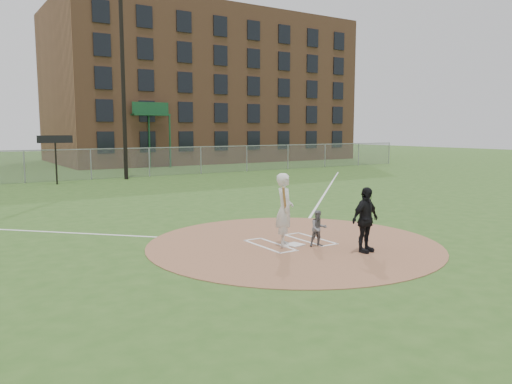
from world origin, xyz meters
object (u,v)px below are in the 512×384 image
home_plate (295,245)px  umpire (365,220)px  batter_at_plate (285,210)px  catcher (319,228)px

home_plate → umpire: size_ratio=0.26×
batter_at_plate → home_plate: bearing=-23.2°
catcher → home_plate: bearing=152.0°
home_plate → catcher: (0.48, -0.47, 0.50)m
catcher → batter_at_plate: batter_at_plate is taller
umpire → catcher: bearing=108.9°
home_plate → umpire: (1.10, -1.65, 0.86)m
catcher → batter_at_plate: bearing=158.6°
home_plate → batter_at_plate: bearing=156.8°
home_plate → batter_at_plate: size_ratio=0.22×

